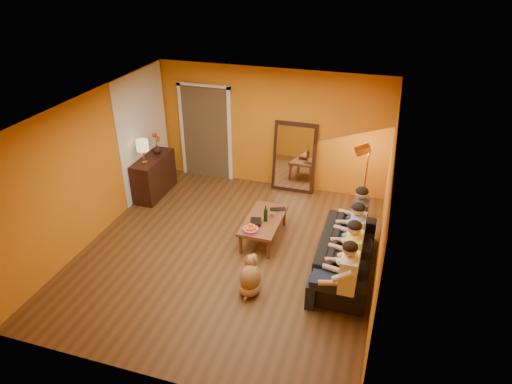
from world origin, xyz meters
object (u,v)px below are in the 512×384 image
(person_far_right, at_px, (360,219))
(wine_bottle, at_px, (266,213))
(table_lamp, at_px, (143,152))
(coffee_table, at_px, (264,229))
(vase, at_px, (157,149))
(sideboard, at_px, (154,176))
(laptop, at_px, (278,210))
(floor_lamp, at_px, (365,182))
(mirror_frame, at_px, (294,157))
(person_mid_right, at_px, (356,236))
(person_mid_left, at_px, (352,256))
(person_far_left, at_px, (348,278))
(sofa, at_px, (346,253))
(tumbler, at_px, (272,215))
(dog, at_px, (250,275))

(person_far_right, relative_size, wine_bottle, 3.94)
(person_far_right, bearing_deg, table_lamp, 173.87)
(person_far_right, bearing_deg, coffee_table, -173.41)
(wine_bottle, relative_size, vase, 1.65)
(sideboard, height_order, laptop, sideboard)
(coffee_table, height_order, wine_bottle, wine_bottle)
(person_far_right, relative_size, vase, 6.50)
(floor_lamp, bearing_deg, wine_bottle, -156.07)
(sideboard, relative_size, coffee_table, 0.97)
(mirror_frame, xyz_separation_m, person_mid_right, (1.58, -2.40, -0.15))
(person_mid_left, bearing_deg, laptop, 139.72)
(mirror_frame, relative_size, person_mid_left, 1.25)
(sideboard, xyz_separation_m, wine_bottle, (2.76, -1.01, 0.15))
(person_far_left, distance_m, person_mid_left, 0.55)
(mirror_frame, distance_m, vase, 2.92)
(sofa, height_order, person_far_right, person_far_right)
(person_far_right, xyz_separation_m, vase, (-4.37, 1.02, 0.33))
(sofa, height_order, coffee_table, sofa)
(person_mid_left, height_order, tumbler, person_mid_left)
(table_lamp, relative_size, coffee_table, 0.42)
(mirror_frame, distance_m, coffee_table, 2.12)
(mirror_frame, relative_size, wine_bottle, 4.90)
(dog, relative_size, person_far_left, 0.50)
(person_mid_left, distance_m, person_far_right, 1.10)
(sofa, height_order, floor_lamp, floor_lamp)
(dog, bearing_deg, coffee_table, 105.08)
(sideboard, height_order, person_mid_left, person_mid_left)
(vase, bearing_deg, laptop, -16.62)
(coffee_table, height_order, tumbler, tumbler)
(coffee_table, distance_m, floor_lamp, 2.21)
(mirror_frame, xyz_separation_m, coffee_table, (-0.08, -2.04, -0.55))
(coffee_table, xyz_separation_m, dog, (0.21, -1.45, 0.10))
(person_mid_left, relative_size, laptop, 4.11)
(floor_lamp, relative_size, laptop, 4.85)
(dog, relative_size, person_mid_right, 0.50)
(person_mid_right, distance_m, wine_bottle, 1.64)
(sofa, bearing_deg, person_far_right, -11.31)
(sofa, height_order, laptop, sofa)
(dog, height_order, person_mid_right, person_mid_right)
(person_far_left, xyz_separation_m, laptop, (-1.48, 1.81, -0.18))
(table_lamp, bearing_deg, dog, -35.84)
(table_lamp, bearing_deg, floor_lamp, 9.64)
(person_mid_left, relative_size, wine_bottle, 3.94)
(person_mid_left, height_order, vase, person_mid_left)
(sofa, bearing_deg, person_far_left, -172.59)
(table_lamp, bearing_deg, person_mid_left, -19.75)
(sideboard, height_order, floor_lamp, floor_lamp)
(table_lamp, xyz_separation_m, sofa, (4.24, -1.12, -0.79))
(sideboard, relative_size, wine_bottle, 3.81)
(dog, height_order, tumbler, dog)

